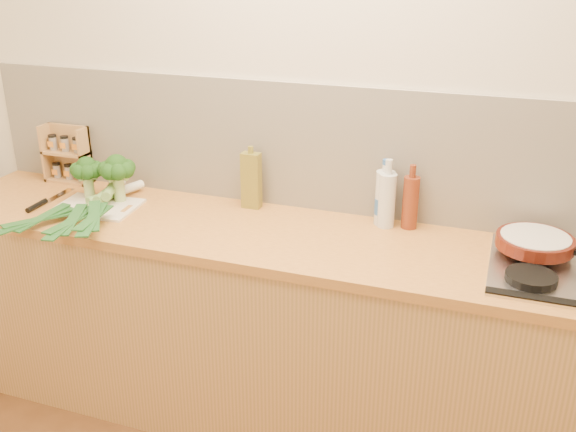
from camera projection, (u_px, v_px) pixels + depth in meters
name	position (u px, v px, depth m)	size (l,w,h in m)	color
room_shell	(319.00, 149.00, 2.67)	(3.50, 3.50, 3.50)	beige
counter	(296.00, 332.00, 2.70)	(3.20, 0.62, 0.90)	tan
chopping_board	(97.00, 207.00, 2.79)	(0.35, 0.25, 0.01)	white
broccoli_left	(87.00, 170.00, 2.82)	(0.14, 0.15, 0.19)	#A1C070
broccoli_right	(117.00, 169.00, 2.79)	(0.16, 0.16, 0.21)	#A1C070
leek_front	(91.00, 201.00, 2.77)	(0.27, 0.70, 0.04)	white
leek_mid	(97.00, 201.00, 2.72)	(0.17, 0.67, 0.04)	white
leek_back	(106.00, 197.00, 2.72)	(0.30, 0.65, 0.04)	white
chefs_knife	(42.00, 203.00, 2.82)	(0.04, 0.31, 0.02)	silver
skillet	(536.00, 242.00, 2.32)	(0.39, 0.27, 0.05)	#52180D
spice_rack	(68.00, 157.00, 3.07)	(0.23, 0.09, 0.27)	tan
oil_tin	(251.00, 180.00, 2.75)	(0.08, 0.05, 0.28)	olive
glass_bottle	(387.00, 199.00, 2.56)	(0.07, 0.07, 0.28)	silver
amber_bottle	(410.00, 202.00, 2.55)	(0.06, 0.06, 0.26)	maroon
water_bottle	(384.00, 199.00, 2.59)	(0.08, 0.08, 0.25)	silver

